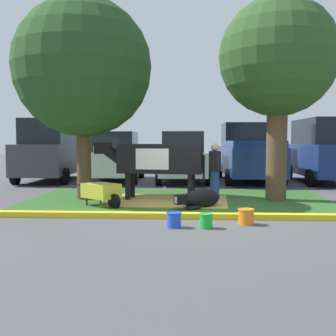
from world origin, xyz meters
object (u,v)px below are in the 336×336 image
at_px(calf_lying, 200,199).
at_px(sedan_silver, 183,157).
at_px(bucket_blue, 174,219).
at_px(shade_tree_right, 278,59).
at_px(person_handler, 215,170).
at_px(wheelbarrow, 102,191).
at_px(bucket_orange, 246,216).
at_px(pickup_truck_black, 248,154).
at_px(shade_tree_left, 83,68).
at_px(suv_dark_grey, 52,150).
at_px(suv_black, 323,151).
at_px(bucket_green, 206,220).
at_px(cow_holstein, 156,159).
at_px(hatchback_white, 116,157).

xyz_separation_m(calf_lying, sedan_silver, (-0.56, 6.54, 0.75)).
bearing_deg(bucket_blue, shade_tree_right, 54.04).
height_order(person_handler, wheelbarrow, person_handler).
xyz_separation_m(bucket_orange, pickup_truck_black, (1.25, 8.87, 0.95)).
bearing_deg(shade_tree_left, suv_dark_grey, 117.52).
bearing_deg(sedan_silver, shade_tree_left, -117.24).
height_order(wheelbarrow, bucket_blue, wheelbarrow).
height_order(bucket_blue, sedan_silver, sedan_silver).
xyz_separation_m(shade_tree_left, pickup_truck_black, (5.34, 5.64, -2.55)).
xyz_separation_m(bucket_orange, suv_black, (4.14, 8.41, 1.11)).
distance_m(shade_tree_left, pickup_truck_black, 8.18).
distance_m(sedan_silver, suv_black, 5.57).
relative_size(calf_lying, wheelbarrow, 0.87).
relative_size(shade_tree_right, sedan_silver, 1.24).
bearing_deg(bucket_green, person_handler, 84.31).
bearing_deg(bucket_green, shade_tree_left, 132.25).
bearing_deg(wheelbarrow, bucket_orange, -31.13).
distance_m(bucket_green, suv_black, 10.16).
xyz_separation_m(shade_tree_left, cow_holstein, (2.05, -0.11, -2.51)).
distance_m(cow_holstein, hatchback_white, 5.80).
distance_m(calf_lying, person_handler, 1.72).
bearing_deg(bucket_blue, bucket_orange, 14.27).
bearing_deg(bucket_green, hatchback_white, 110.66).
bearing_deg(bucket_blue, suv_black, 57.70).
bearing_deg(bucket_orange, pickup_truck_black, 81.97).
height_order(shade_tree_left, bucket_blue, shade_tree_left).
bearing_deg(cow_holstein, suv_black, 40.60).
distance_m(shade_tree_right, bucket_green, 5.65).
height_order(cow_holstein, suv_dark_grey, suv_dark_grey).
relative_size(cow_holstein, bucket_blue, 10.61).
height_order(shade_tree_right, cow_holstein, shade_tree_right).
bearing_deg(calf_lying, person_handler, 73.93).
bearing_deg(bucket_orange, shade_tree_right, 69.21).
relative_size(shade_tree_left, bucket_orange, 16.99).
bearing_deg(shade_tree_right, shade_tree_left, -179.00).
bearing_deg(hatchback_white, sedan_silver, -2.10).
height_order(sedan_silver, suv_black, suv_black).
distance_m(cow_holstein, wheelbarrow, 1.86).
distance_m(shade_tree_left, bucket_orange, 6.28).
relative_size(bucket_orange, pickup_truck_black, 0.06).
distance_m(calf_lying, wheelbarrow, 2.47).
xyz_separation_m(wheelbarrow, suv_dark_grey, (-3.52, 6.50, 0.88)).
distance_m(shade_tree_left, shade_tree_right, 5.36).
xyz_separation_m(wheelbarrow, hatchback_white, (-0.83, 6.50, 0.60)).
distance_m(bucket_orange, suv_dark_grey, 10.97).
relative_size(bucket_orange, suv_black, 0.07).
distance_m(shade_tree_left, cow_holstein, 3.25).
xyz_separation_m(calf_lying, bucket_green, (0.07, -2.27, -0.09)).
xyz_separation_m(shade_tree_right, hatchback_white, (-5.42, 5.19, -2.88)).
bearing_deg(sedan_silver, wheelbarrow, -106.53).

